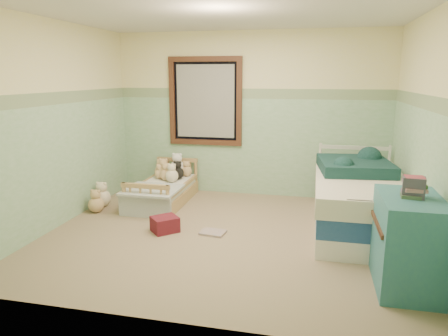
% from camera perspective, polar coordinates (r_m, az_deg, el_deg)
% --- Properties ---
extents(floor, '(4.20, 3.60, 0.02)m').
position_cam_1_polar(floor, '(4.90, 0.05, -9.42)').
color(floor, '#917E5E').
rests_on(floor, ground).
extents(ceiling, '(4.20, 3.60, 0.02)m').
position_cam_1_polar(ceiling, '(4.59, 0.05, 21.14)').
color(ceiling, silver).
rests_on(ceiling, wall_back).
extents(wall_back, '(4.20, 0.04, 2.50)m').
position_cam_1_polar(wall_back, '(6.34, 3.63, 7.38)').
color(wall_back, '#EEE697').
rests_on(wall_back, floor).
extents(wall_front, '(4.20, 0.04, 2.50)m').
position_cam_1_polar(wall_front, '(2.87, -7.80, 0.76)').
color(wall_front, '#EEE697').
rests_on(wall_front, floor).
extents(wall_left, '(0.04, 3.60, 2.50)m').
position_cam_1_polar(wall_left, '(5.43, -22.21, 5.57)').
color(wall_left, '#EEE697').
rests_on(wall_left, floor).
extents(wall_right, '(0.04, 3.60, 2.50)m').
position_cam_1_polar(wall_right, '(4.61, 26.54, 4.04)').
color(wall_right, '#EEE697').
rests_on(wall_right, floor).
extents(wainscot_mint, '(4.20, 0.01, 1.50)m').
position_cam_1_polar(wainscot_mint, '(6.39, 3.55, 2.90)').
color(wainscot_mint, '#7CAF7F').
rests_on(wainscot_mint, floor).
extents(border_strip, '(4.20, 0.01, 0.15)m').
position_cam_1_polar(border_strip, '(6.30, 3.65, 10.31)').
color(border_strip, '#3E7146').
rests_on(border_strip, wall_back).
extents(window_frame, '(1.16, 0.06, 1.36)m').
position_cam_1_polar(window_frame, '(6.43, -2.65, 9.26)').
color(window_frame, '#391F14').
rests_on(window_frame, wall_back).
extents(window_blinds, '(0.92, 0.01, 1.12)m').
position_cam_1_polar(window_blinds, '(6.44, -2.63, 9.26)').
color(window_blinds, '#AFAFA9').
rests_on(window_blinds, window_frame).
extents(toddler_bed_frame, '(0.68, 1.35, 0.17)m').
position_cam_1_polar(toddler_bed_frame, '(6.14, -8.42, -3.97)').
color(toddler_bed_frame, '#9F764B').
rests_on(toddler_bed_frame, floor).
extents(toddler_mattress, '(0.62, 1.30, 0.12)m').
position_cam_1_polar(toddler_mattress, '(6.10, -8.46, -2.65)').
color(toddler_mattress, white).
rests_on(toddler_mattress, toddler_bed_frame).
extents(patchwork_quilt, '(0.73, 0.68, 0.03)m').
position_cam_1_polar(patchwork_quilt, '(5.71, -9.99, -3.01)').
color(patchwork_quilt, '#7295C2').
rests_on(patchwork_quilt, toddler_mattress).
extents(plush_bed_brown, '(0.18, 0.18, 0.18)m').
position_cam_1_polar(plush_bed_brown, '(6.57, -8.17, -0.17)').
color(plush_bed_brown, brown).
rests_on(plush_bed_brown, toddler_mattress).
extents(plush_bed_white, '(0.24, 0.24, 0.24)m').
position_cam_1_polar(plush_bed_white, '(6.50, -6.53, 0.01)').
color(plush_bed_white, white).
rests_on(plush_bed_white, toddler_mattress).
extents(plush_bed_tan, '(0.21, 0.21, 0.21)m').
position_cam_1_polar(plush_bed_tan, '(6.35, -8.45, -0.50)').
color(plush_bed_tan, tan).
rests_on(plush_bed_tan, toddler_mattress).
extents(plush_bed_dark, '(0.19, 0.19, 0.19)m').
position_cam_1_polar(plush_bed_dark, '(6.28, -6.49, -0.70)').
color(plush_bed_dark, black).
rests_on(plush_bed_dark, toddler_mattress).
extents(plush_floor_cream, '(0.25, 0.25, 0.25)m').
position_cam_1_polar(plush_floor_cream, '(6.14, -16.63, -4.05)').
color(plush_floor_cream, beige).
rests_on(plush_floor_cream, floor).
extents(plush_floor_tan, '(0.22, 0.22, 0.22)m').
position_cam_1_polar(plush_floor_tan, '(5.91, -17.40, -4.89)').
color(plush_floor_tan, tan).
rests_on(plush_floor_tan, floor).
extents(twin_bed_frame, '(1.00, 2.01, 0.22)m').
position_cam_1_polar(twin_bed_frame, '(5.30, 18.12, -6.98)').
color(twin_bed_frame, white).
rests_on(twin_bed_frame, floor).
extents(twin_boxspring, '(1.00, 2.01, 0.22)m').
position_cam_1_polar(twin_boxspring, '(5.23, 18.29, -4.70)').
color(twin_boxspring, navy).
rests_on(twin_boxspring, twin_bed_frame).
extents(twin_mattress, '(1.04, 2.05, 0.22)m').
position_cam_1_polar(twin_mattress, '(5.17, 18.46, -2.38)').
color(twin_mattress, silver).
rests_on(twin_mattress, twin_boxspring).
extents(teal_blanket, '(0.95, 0.99, 0.14)m').
position_cam_1_polar(teal_blanket, '(5.42, 17.77, 0.30)').
color(teal_blanket, black).
rests_on(teal_blanket, twin_mattress).
extents(dresser, '(0.52, 0.82, 0.82)m').
position_cam_1_polar(dresser, '(3.99, 24.25, -9.44)').
color(dresser, '#2F6A84').
rests_on(dresser, floor).
extents(book_stack, '(0.20, 0.17, 0.18)m').
position_cam_1_polar(book_stack, '(3.83, 24.94, -2.46)').
color(book_stack, '#452A30').
rests_on(book_stack, dresser).
extents(red_pillow, '(0.39, 0.39, 0.18)m').
position_cam_1_polar(red_pillow, '(5.02, -8.25, -7.77)').
color(red_pillow, maroon).
rests_on(red_pillow, floor).
extents(floor_book, '(0.31, 0.26, 0.03)m').
position_cam_1_polar(floor_book, '(4.94, -1.56, -8.99)').
color(floor_book, gold).
rests_on(floor_book, floor).
extents(extra_plush_0, '(0.18, 0.18, 0.18)m').
position_cam_1_polar(extra_plush_0, '(6.23, -8.09, -0.91)').
color(extra_plush_0, tan).
rests_on(extra_plush_0, toddler_mattress).
extents(extra_plush_1, '(0.19, 0.19, 0.19)m').
position_cam_1_polar(extra_plush_1, '(6.40, -8.80, -0.49)').
color(extra_plush_1, tan).
rests_on(extra_plush_1, toddler_mattress).
extents(extra_plush_2, '(0.17, 0.17, 0.17)m').
position_cam_1_polar(extra_plush_2, '(6.44, -5.26, -0.44)').
color(extra_plush_2, tan).
rests_on(extra_plush_2, toddler_mattress).
extents(extra_plush_3, '(0.16, 0.16, 0.16)m').
position_cam_1_polar(extra_plush_3, '(6.34, -8.96, -0.80)').
color(extra_plush_3, tan).
rests_on(extra_plush_3, toddler_mattress).
extents(extra_plush_4, '(0.19, 0.19, 0.19)m').
position_cam_1_polar(extra_plush_4, '(6.11, -7.28, -1.09)').
color(extra_plush_4, beige).
rests_on(extra_plush_4, toddler_mattress).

